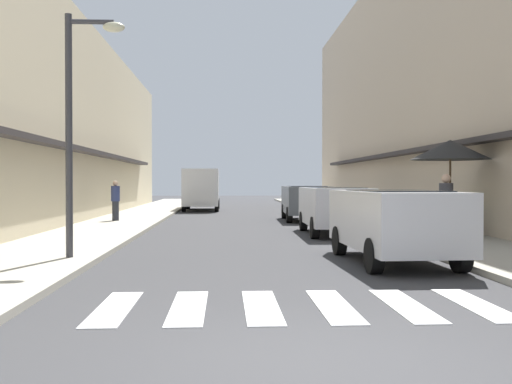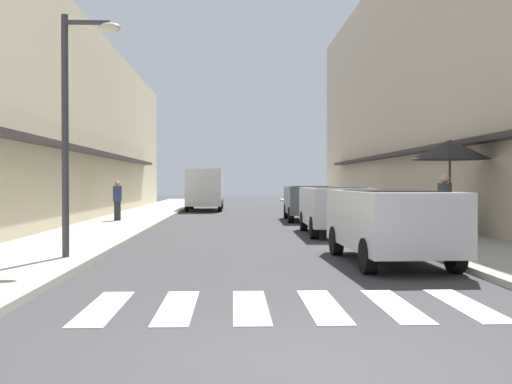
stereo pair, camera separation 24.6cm
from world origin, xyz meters
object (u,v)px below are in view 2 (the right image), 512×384
(parked_car_near, at_px, (390,217))
(parked_car_mid, at_px, (334,205))
(planter_midblock, at_px, (448,216))
(pedestrian_walking_near, at_px, (444,207))
(delivery_van, at_px, (205,186))
(street_lamp, at_px, (75,108))
(parked_car_far, at_px, (307,199))
(cafe_umbrella, at_px, (450,150))
(pedestrian_walking_far, at_px, (117,200))

(parked_car_near, relative_size, parked_car_mid, 0.98)
(planter_midblock, distance_m, pedestrian_walking_near, 2.56)
(pedestrian_walking_near, bearing_deg, planter_midblock, -158.28)
(pedestrian_walking_near, bearing_deg, delivery_van, -117.83)
(planter_midblock, bearing_deg, street_lamp, -153.26)
(delivery_van, height_order, street_lamp, street_lamp)
(parked_car_far, xyz_separation_m, cafe_umbrella, (2.85, -8.87, 1.59))
(cafe_umbrella, xyz_separation_m, planter_midblock, (0.15, 0.51, -1.84))
(street_lamp, height_order, cafe_umbrella, street_lamp)
(planter_midblock, relative_size, pedestrian_walking_far, 0.74)
(parked_car_mid, bearing_deg, pedestrian_walking_far, 145.29)
(parked_car_mid, bearing_deg, planter_midblock, -28.55)
(parked_car_far, relative_size, planter_midblock, 3.73)
(parked_car_mid, distance_m, delivery_van, 16.97)
(pedestrian_walking_far, bearing_deg, delivery_van, 121.04)
(cafe_umbrella, bearing_deg, street_lamp, -155.48)
(parked_car_near, height_order, planter_midblock, parked_car_near)
(cafe_umbrella, bearing_deg, delivery_van, 112.39)
(parked_car_far, relative_size, delivery_van, 0.80)
(parked_car_far, distance_m, planter_midblock, 8.88)
(parked_car_near, relative_size, cafe_umbrella, 1.61)
(parked_car_far, bearing_deg, pedestrian_walking_far, -169.73)
(parked_car_near, bearing_deg, cafe_umbrella, 57.70)
(cafe_umbrella, relative_size, planter_midblock, 2.30)
(delivery_van, xyz_separation_m, planter_midblock, (7.74, -17.92, -0.73))
(street_lamp, xyz_separation_m, planter_midblock, (9.32, 4.70, -2.46))
(parked_car_near, distance_m, pedestrian_walking_far, 14.24)
(parked_car_mid, height_order, planter_midblock, parked_car_mid)
(delivery_van, bearing_deg, cafe_umbrella, -67.61)
(street_lamp, distance_m, pedestrian_walking_near, 8.95)
(delivery_van, xyz_separation_m, cafe_umbrella, (7.59, -18.43, 1.11))
(parked_car_mid, distance_m, pedestrian_walking_near, 4.49)
(planter_midblock, bearing_deg, pedestrian_walking_near, -111.92)
(parked_car_far, relative_size, pedestrian_walking_near, 2.54)
(planter_midblock, xyz_separation_m, pedestrian_walking_far, (-10.69, 6.96, 0.26))
(parked_car_mid, height_order, street_lamp, street_lamp)
(cafe_umbrella, bearing_deg, pedestrian_walking_far, 144.67)
(parked_car_far, relative_size, pedestrian_walking_far, 2.78)
(delivery_van, xyz_separation_m, pedestrian_walking_near, (6.80, -20.27, -0.38))
(parked_car_far, distance_m, street_lamp, 14.67)
(parked_car_mid, xyz_separation_m, street_lamp, (-6.32, -6.33, 2.21))
(delivery_van, bearing_deg, pedestrian_walking_near, -71.47)
(parked_car_mid, distance_m, parked_car_far, 6.72)
(parked_car_far, relative_size, street_lamp, 0.89)
(delivery_van, height_order, pedestrian_walking_near, delivery_van)
(cafe_umbrella, relative_size, pedestrian_walking_far, 1.72)
(cafe_umbrella, bearing_deg, parked_car_mid, 143.04)
(street_lamp, bearing_deg, cafe_umbrella, 24.52)
(delivery_van, relative_size, street_lamp, 1.11)
(parked_car_near, bearing_deg, delivery_van, 101.68)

